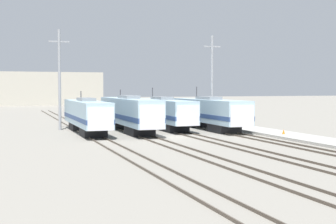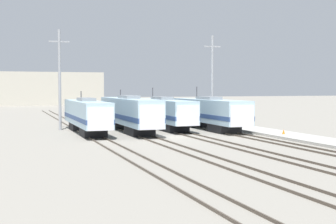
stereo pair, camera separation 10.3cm
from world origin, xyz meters
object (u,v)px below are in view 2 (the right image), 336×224
Objects in this scene: traffic_cone at (284,132)px; locomotive_far_left at (87,115)px; locomotive_center_left at (130,113)px; locomotive_far_right at (210,113)px; catenary_tower_right at (212,79)px; locomotive_center_right at (163,112)px; catenary_tower_left at (60,78)px.

locomotive_far_left is at bearing 151.05° from traffic_cone.
locomotive_center_left reaches higher than traffic_cone.
locomotive_far_right reaches higher than locomotive_center_left.
locomotive_far_right is 7.33m from catenary_tower_right.
traffic_cone is at bearing -69.57° from locomotive_far_right.
locomotive_center_left is 1.51× the size of catenary_tower_right.
traffic_cone is (8.61, -12.96, -1.51)m from locomotive_center_right.
catenary_tower_right is (7.64, 2.41, 4.11)m from locomotive_center_right.
locomotive_center_left is 14.10m from catenary_tower_right.
locomotive_far_left is 1.36× the size of catenary_tower_left.
locomotive_far_right is 10.71m from traffic_cone.
traffic_cone is (0.97, -15.37, -5.63)m from catenary_tower_right.
locomotive_far_left is 18.67m from catenary_tower_right.
locomotive_far_right is 34.59× the size of traffic_cone.
locomotive_center_right is at bearing 123.61° from traffic_cone.
locomotive_far_left is 4.91m from locomotive_center_left.
locomotive_far_left is at bearing -163.50° from catenary_tower_right.
catenary_tower_left is at bearing 162.31° from locomotive_far_right.
locomotive_far_left is 0.93× the size of locomotive_center_right.
locomotive_center_right reaches higher than traffic_cone.
catenary_tower_left reaches higher than locomotive_center_left.
catenary_tower_left is (-17.06, 5.44, 4.09)m from locomotive_far_right.
locomotive_center_right is (4.91, 2.60, -0.11)m from locomotive_center_left.
traffic_cone is (13.52, -10.35, -1.63)m from locomotive_center_left.
catenary_tower_right is at bearing 93.61° from traffic_cone.
locomotive_far_right is 1.42× the size of catenary_tower_right.
locomotive_center_right is 9.01m from catenary_tower_right.
locomotive_center_left is at bearing 1.80° from locomotive_far_left.
locomotive_center_left is 17.11m from traffic_cone.
traffic_cone is at bearing -37.44° from locomotive_center_left.
traffic_cone is at bearing -56.39° from locomotive_center_right.
traffic_cone is at bearing -86.39° from catenary_tower_right.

